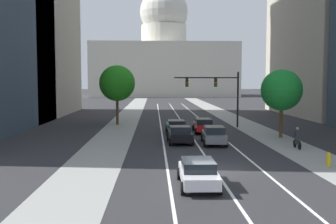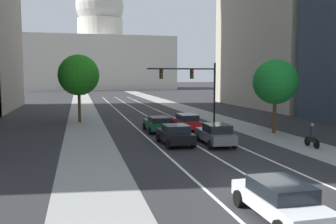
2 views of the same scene
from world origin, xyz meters
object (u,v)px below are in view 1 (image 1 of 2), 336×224
(street_tree_far_right, at_px, (282,90))
(street_tree_near_left, at_px, (117,83))
(car_red, at_px, (203,125))
(fire_hydrant, at_px, (329,159))
(car_green, at_px, (176,126))
(cyclist, at_px, (297,138))
(car_white, at_px, (198,172))
(capitol_building, at_px, (164,59))
(traffic_signal_mast, at_px, (218,89))
(car_black, at_px, (180,134))
(car_gray, at_px, (214,135))

(street_tree_far_right, distance_m, street_tree_near_left, 20.30)
(car_red, bearing_deg, fire_hydrant, -159.88)
(car_green, xyz_separation_m, cyclist, (9.05, -9.47, 0.08))
(car_white, distance_m, car_green, 20.52)
(capitol_building, height_order, car_green, capitol_building)
(capitol_building, relative_size, fire_hydrant, 55.02)
(car_red, distance_m, street_tree_far_right, 8.68)
(car_red, relative_size, car_white, 1.06)
(capitol_building, distance_m, traffic_signal_mast, 99.82)
(car_white, distance_m, car_black, 14.31)
(street_tree_far_right, bearing_deg, car_black, -162.01)
(traffic_signal_mast, height_order, cyclist, traffic_signal_mast)
(car_black, distance_m, street_tree_near_left, 16.98)
(car_gray, bearing_deg, street_tree_far_right, -57.65)
(street_tree_near_left, bearing_deg, cyclist, -49.20)
(car_green, xyz_separation_m, street_tree_far_right, (9.78, -3.04, 3.70))
(car_red, distance_m, fire_hydrant, 17.68)
(car_red, height_order, street_tree_near_left, street_tree_near_left)
(capitol_building, height_order, street_tree_far_right, capitol_building)
(fire_hydrant, bearing_deg, car_green, 118.41)
(car_red, bearing_deg, car_black, 158.41)
(car_black, bearing_deg, car_gray, -106.54)
(car_white, relative_size, cyclist, 2.56)
(capitol_building, height_order, traffic_signal_mast, capitol_building)
(capitol_building, relative_size, car_green, 12.21)
(car_green, relative_size, cyclist, 2.38)
(car_gray, distance_m, car_green, 7.53)
(capitol_building, bearing_deg, cyclist, -86.17)
(capitol_building, xyz_separation_m, cyclist, (7.64, -114.09, -12.22))
(car_green, bearing_deg, cyclist, -136.78)
(car_gray, distance_m, traffic_signal_mast, 12.94)
(car_red, distance_m, cyclist, 11.88)
(street_tree_far_right, bearing_deg, capitol_building, 94.44)
(car_black, bearing_deg, car_green, -1.41)
(cyclist, bearing_deg, car_green, 43.51)
(car_red, relative_size, car_green, 1.14)
(car_green, distance_m, cyclist, 13.10)
(car_gray, relative_size, street_tree_near_left, 0.65)
(street_tree_near_left, bearing_deg, street_tree_far_right, -35.67)
(street_tree_near_left, bearing_deg, car_red, -40.51)
(street_tree_far_right, bearing_deg, car_gray, -150.46)
(car_gray, height_order, car_green, car_gray)
(cyclist, bearing_deg, capitol_building, 3.62)
(fire_hydrant, relative_size, street_tree_near_left, 0.13)
(car_green, height_order, fire_hydrant, car_green)
(car_red, xyz_separation_m, street_tree_far_right, (6.95, -3.69, 3.68))
(traffic_signal_mast, bearing_deg, street_tree_far_right, -60.18)
(capitol_building, height_order, car_gray, capitol_building)
(car_gray, xyz_separation_m, car_black, (-2.83, 0.76, -0.03))
(car_gray, distance_m, cyclist, 6.71)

